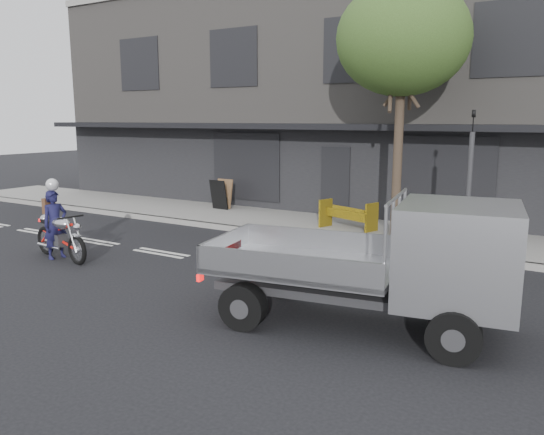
{
  "coord_description": "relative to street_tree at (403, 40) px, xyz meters",
  "views": [
    {
      "loc": [
        6.54,
        -9.6,
        3.31
      ],
      "look_at": [
        0.53,
        0.5,
        1.1
      ],
      "focal_mm": 35.0,
      "sensor_mm": 36.0,
      "label": 1
    }
  ],
  "objects": [
    {
      "name": "building_main",
      "position": [
        -2.2,
        7.1,
        -1.28
      ],
      "size": [
        26.0,
        10.0,
        8.0
      ],
      "primitive_type": "cube",
      "color": "slate",
      "rests_on": "ground"
    },
    {
      "name": "street_tree",
      "position": [
        0.0,
        0.0,
        0.0
      ],
      "size": [
        3.4,
        3.4,
        6.74
      ],
      "color": "#382B21",
      "rests_on": "ground"
    },
    {
      "name": "traffic_light_pole",
      "position": [
        2.0,
        -0.85,
        -3.63
      ],
      "size": [
        0.12,
        0.12,
        3.5
      ],
      "color": "#2D2D30",
      "rests_on": "ground"
    },
    {
      "name": "sandwich_board",
      "position": [
        -6.67,
        1.03,
        -4.61
      ],
      "size": [
        0.68,
        0.47,
        1.04
      ],
      "primitive_type": null,
      "rotation": [
        0.0,
        0.0,
        -0.05
      ],
      "color": "black",
      "rests_on": "sidewalk"
    },
    {
      "name": "rider",
      "position": [
        -6.41,
        -5.83,
        -4.46
      ],
      "size": [
        0.49,
        0.66,
        1.64
      ],
      "primitive_type": "imported",
      "rotation": [
        0.0,
        0.0,
        1.41
      ],
      "color": "#17163C",
      "rests_on": "ground"
    },
    {
      "name": "sidewalk",
      "position": [
        -2.2,
        0.5,
        -5.2
      ],
      "size": [
        32.0,
        3.2,
        0.15
      ],
      "primitive_type": "cube",
      "color": "gray",
      "rests_on": "ground"
    },
    {
      "name": "flatbed_ute",
      "position": [
        2.38,
        -5.94,
        -4.04
      ],
      "size": [
        4.93,
        2.58,
        2.18
      ],
      "rotation": [
        0.0,
        0.0,
        0.15
      ],
      "color": "black",
      "rests_on": "ground"
    },
    {
      "name": "construction_barrier",
      "position": [
        -1.46,
        0.01,
        -4.7
      ],
      "size": [
        1.65,
        1.1,
        0.86
      ],
      "primitive_type": null,
      "rotation": [
        0.0,
        0.0,
        -0.35
      ],
      "color": "#E2B20B",
      "rests_on": "sidewalk"
    },
    {
      "name": "ground",
      "position": [
        -2.2,
        -4.2,
        -5.28
      ],
      "size": [
        80.0,
        80.0,
        0.0
      ],
      "primitive_type": "plane",
      "color": "black",
      "rests_on": "ground"
    },
    {
      "name": "kerb",
      "position": [
        -2.2,
        -1.1,
        -5.2
      ],
      "size": [
        32.0,
        0.2,
        0.15
      ],
      "primitive_type": "cube",
      "color": "gray",
      "rests_on": "ground"
    },
    {
      "name": "motorcycle",
      "position": [
        -6.26,
        -5.83,
        -4.7
      ],
      "size": [
        2.16,
        0.64,
        1.12
      ],
      "rotation": [
        0.0,
        0.0,
        -0.17
      ],
      "color": "black",
      "rests_on": "ground"
    }
  ]
}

